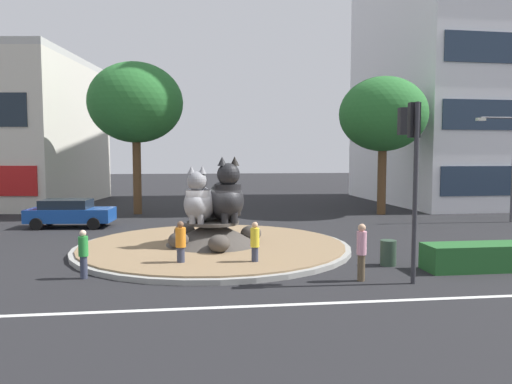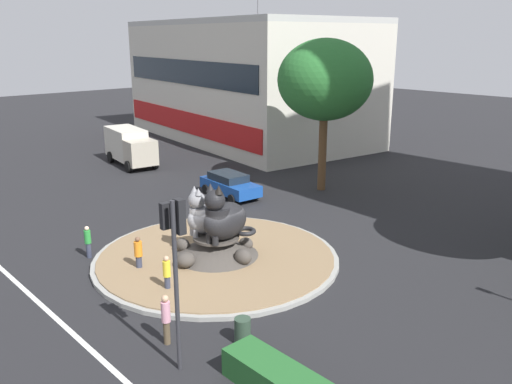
{
  "view_description": "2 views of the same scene",
  "coord_description": "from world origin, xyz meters",
  "px_view_note": "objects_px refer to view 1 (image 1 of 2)",
  "views": [
    {
      "loc": [
        -0.74,
        -19.86,
        3.93
      ],
      "look_at": [
        1.62,
        -1.32,
        2.47
      ],
      "focal_mm": 33.9,
      "sensor_mm": 36.0,
      "label": 1
    },
    {
      "loc": [
        18.01,
        -14.11,
        9.94
      ],
      "look_at": [
        1.52,
        1.09,
        3.39
      ],
      "focal_mm": 37.36,
      "sensor_mm": 36.0,
      "label": 2
    }
  ],
  "objects_px": {
    "cat_statue_grey": "(199,201)",
    "pedestrian_orange_shirt": "(181,244)",
    "second_tree_near_tower": "(136,103)",
    "traffic_light_mast": "(412,152)",
    "pedestrian_yellow_shirt": "(255,244)",
    "office_tower": "(491,16)",
    "streetlight_arm": "(508,159)",
    "broadleaf_tree_behind_island": "(383,115)",
    "litter_bin": "(388,253)",
    "pedestrian_green_shirt": "(83,253)",
    "cat_statue_black": "(226,197)",
    "pedestrian_pink_shirt": "(362,250)",
    "sedan_on_far_lane": "(70,213)"
  },
  "relations": [
    {
      "from": "traffic_light_mast",
      "to": "litter_bin",
      "type": "bearing_deg",
      "value": -3.86
    },
    {
      "from": "pedestrian_orange_shirt",
      "to": "pedestrian_green_shirt",
      "type": "bearing_deg",
      "value": 103.92
    },
    {
      "from": "sedan_on_far_lane",
      "to": "litter_bin",
      "type": "distance_m",
      "value": 17.24
    },
    {
      "from": "traffic_light_mast",
      "to": "pedestrian_orange_shirt",
      "type": "height_order",
      "value": "traffic_light_mast"
    },
    {
      "from": "second_tree_near_tower",
      "to": "sedan_on_far_lane",
      "type": "bearing_deg",
      "value": -117.7
    },
    {
      "from": "cat_statue_grey",
      "to": "pedestrian_pink_shirt",
      "type": "relative_size",
      "value": 1.3
    },
    {
      "from": "pedestrian_green_shirt",
      "to": "pedestrian_orange_shirt",
      "type": "bearing_deg",
      "value": 168.7
    },
    {
      "from": "traffic_light_mast",
      "to": "streetlight_arm",
      "type": "bearing_deg",
      "value": -40.7
    },
    {
      "from": "office_tower",
      "to": "pedestrian_yellow_shirt",
      "type": "relative_size",
      "value": 18.8
    },
    {
      "from": "cat_statue_black",
      "to": "second_tree_near_tower",
      "type": "distance_m",
      "value": 14.54
    },
    {
      "from": "office_tower",
      "to": "pedestrian_pink_shirt",
      "type": "distance_m",
      "value": 33.54
    },
    {
      "from": "pedestrian_yellow_shirt",
      "to": "litter_bin",
      "type": "relative_size",
      "value": 1.8
    },
    {
      "from": "broadleaf_tree_behind_island",
      "to": "sedan_on_far_lane",
      "type": "xyz_separation_m",
      "value": [
        -18.87,
        -3.39,
        -5.7
      ]
    },
    {
      "from": "litter_bin",
      "to": "pedestrian_yellow_shirt",
      "type": "bearing_deg",
      "value": 178.14
    },
    {
      "from": "sedan_on_far_lane",
      "to": "traffic_light_mast",
      "type": "bearing_deg",
      "value": -39.92
    },
    {
      "from": "cat_statue_grey",
      "to": "sedan_on_far_lane",
      "type": "height_order",
      "value": "cat_statue_grey"
    },
    {
      "from": "cat_statue_grey",
      "to": "pedestrian_green_shirt",
      "type": "distance_m",
      "value": 5.64
    },
    {
      "from": "cat_statue_grey",
      "to": "second_tree_near_tower",
      "type": "bearing_deg",
      "value": -151.53
    },
    {
      "from": "broadleaf_tree_behind_island",
      "to": "pedestrian_orange_shirt",
      "type": "distance_m",
      "value": 19.54
    },
    {
      "from": "pedestrian_green_shirt",
      "to": "pedestrian_orange_shirt",
      "type": "xyz_separation_m",
      "value": [
        3.02,
        0.88,
        0.04
      ]
    },
    {
      "from": "streetlight_arm",
      "to": "pedestrian_orange_shirt",
      "type": "distance_m",
      "value": 20.8
    },
    {
      "from": "office_tower",
      "to": "second_tree_near_tower",
      "type": "xyz_separation_m",
      "value": [
        -27.99,
        -5.33,
        -7.97
      ]
    },
    {
      "from": "streetlight_arm",
      "to": "pedestrian_yellow_shirt",
      "type": "xyz_separation_m",
      "value": [
        -15.89,
        -9.45,
        -2.79
      ]
    },
    {
      "from": "broadleaf_tree_behind_island",
      "to": "pedestrian_orange_shirt",
      "type": "xyz_separation_m",
      "value": [
        -12.67,
        -13.77,
        -5.63
      ]
    },
    {
      "from": "traffic_light_mast",
      "to": "second_tree_near_tower",
      "type": "distance_m",
      "value": 21.55
    },
    {
      "from": "streetlight_arm",
      "to": "traffic_light_mast",
      "type": "bearing_deg",
      "value": 45.37
    },
    {
      "from": "broadleaf_tree_behind_island",
      "to": "cat_statue_grey",
      "type": "bearing_deg",
      "value": -138.59
    },
    {
      "from": "pedestrian_orange_shirt",
      "to": "streetlight_arm",
      "type": "bearing_deg",
      "value": -65.77
    },
    {
      "from": "office_tower",
      "to": "second_tree_near_tower",
      "type": "bearing_deg",
      "value": -170.95
    },
    {
      "from": "cat_statue_black",
      "to": "office_tower",
      "type": "height_order",
      "value": "office_tower"
    },
    {
      "from": "traffic_light_mast",
      "to": "pedestrian_orange_shirt",
      "type": "relative_size",
      "value": 3.31
    },
    {
      "from": "pedestrian_orange_shirt",
      "to": "sedan_on_far_lane",
      "type": "height_order",
      "value": "pedestrian_orange_shirt"
    },
    {
      "from": "second_tree_near_tower",
      "to": "pedestrian_orange_shirt",
      "type": "height_order",
      "value": "second_tree_near_tower"
    },
    {
      "from": "streetlight_arm",
      "to": "cat_statue_black",
      "type": "bearing_deg",
      "value": 18.7
    },
    {
      "from": "cat_statue_grey",
      "to": "pedestrian_orange_shirt",
      "type": "bearing_deg",
      "value": -0.71
    },
    {
      "from": "traffic_light_mast",
      "to": "broadleaf_tree_behind_island",
      "type": "distance_m",
      "value": 17.59
    },
    {
      "from": "cat_statue_black",
      "to": "traffic_light_mast",
      "type": "distance_m",
      "value": 8.17
    },
    {
      "from": "cat_statue_grey",
      "to": "broadleaf_tree_behind_island",
      "type": "xyz_separation_m",
      "value": [
        11.99,
        10.57,
        4.48
      ]
    },
    {
      "from": "pedestrian_yellow_shirt",
      "to": "litter_bin",
      "type": "distance_m",
      "value": 4.77
    },
    {
      "from": "pedestrian_yellow_shirt",
      "to": "broadleaf_tree_behind_island",
      "type": "bearing_deg",
      "value": -79.94
    },
    {
      "from": "cat_statue_black",
      "to": "pedestrian_yellow_shirt",
      "type": "bearing_deg",
      "value": 4.9
    },
    {
      "from": "office_tower",
      "to": "pedestrian_green_shirt",
      "type": "bearing_deg",
      "value": -143.07
    },
    {
      "from": "litter_bin",
      "to": "pedestrian_pink_shirt",
      "type": "bearing_deg",
      "value": -131.13
    },
    {
      "from": "second_tree_near_tower",
      "to": "litter_bin",
      "type": "height_order",
      "value": "second_tree_near_tower"
    },
    {
      "from": "pedestrian_pink_shirt",
      "to": "cat_statue_black",
      "type": "bearing_deg",
      "value": 62.56
    },
    {
      "from": "office_tower",
      "to": "pedestrian_yellow_shirt",
      "type": "xyz_separation_m",
      "value": [
        -22.19,
        -21.52,
        -14.36
      ]
    },
    {
      "from": "second_tree_near_tower",
      "to": "office_tower",
      "type": "bearing_deg",
      "value": 10.78
    },
    {
      "from": "traffic_light_mast",
      "to": "pedestrian_yellow_shirt",
      "type": "height_order",
      "value": "traffic_light_mast"
    },
    {
      "from": "streetlight_arm",
      "to": "pedestrian_yellow_shirt",
      "type": "relative_size",
      "value": 3.78
    },
    {
      "from": "streetlight_arm",
      "to": "pedestrian_orange_shirt",
      "type": "relative_size",
      "value": 3.69
    }
  ]
}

